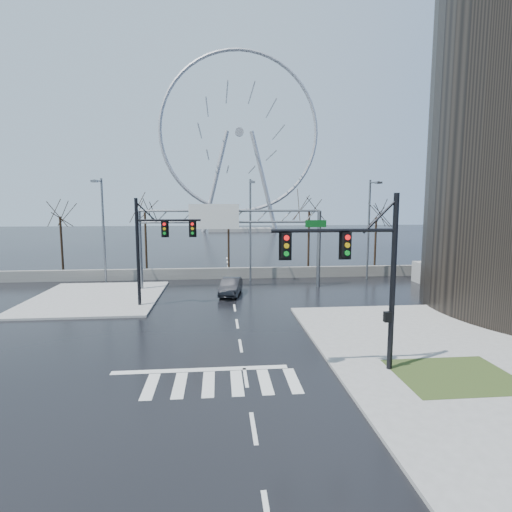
{
  "coord_description": "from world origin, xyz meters",
  "views": [
    {
      "loc": [
        -1.09,
        -20.59,
        7.46
      ],
      "look_at": [
        1.45,
        6.6,
        4.0
      ],
      "focal_mm": 28.0,
      "sensor_mm": 36.0,
      "label": 1
    }
  ],
  "objects": [
    {
      "name": "tree_right",
      "position": [
        9.0,
        23.5,
        6.22
      ],
      "size": [
        3.9,
        3.9,
        7.8
      ],
      "color": "black",
      "rests_on": "ground"
    },
    {
      "name": "sidewalk_right_ext",
      "position": [
        10.0,
        2.0,
        0.07
      ],
      "size": [
        12.0,
        10.0,
        0.15
      ],
      "primitive_type": "cube",
      "color": "gray",
      "rests_on": "ground"
    },
    {
      "name": "ground",
      "position": [
        0.0,
        0.0,
        0.0
      ],
      "size": [
        260.0,
        260.0,
        0.0
      ],
      "primitive_type": "plane",
      "color": "black",
      "rests_on": "ground"
    },
    {
      "name": "streetlight_right",
      "position": [
        14.0,
        18.16,
        5.89
      ],
      "size": [
        0.5,
        2.55,
        10.0
      ],
      "color": "slate",
      "rests_on": "ground"
    },
    {
      "name": "tree_far_right",
      "position": [
        17.0,
        24.0,
        5.41
      ],
      "size": [
        3.4,
        3.4,
        6.8
      ],
      "color": "black",
      "rests_on": "ground"
    },
    {
      "name": "signal_mast_far",
      "position": [
        -5.87,
        8.96,
        4.83
      ],
      "size": [
        4.72,
        0.41,
        8.0
      ],
      "color": "black",
      "rests_on": "ground"
    },
    {
      "name": "signal_mast_near",
      "position": [
        5.14,
        -4.04,
        4.87
      ],
      "size": [
        5.52,
        0.41,
        8.0
      ],
      "color": "black",
      "rests_on": "ground"
    },
    {
      "name": "streetlight_left",
      "position": [
        -12.0,
        18.16,
        5.89
      ],
      "size": [
        0.5,
        2.55,
        10.0
      ],
      "color": "slate",
      "rests_on": "ground"
    },
    {
      "name": "streetlight_mid",
      "position": [
        2.0,
        18.16,
        5.89
      ],
      "size": [
        0.5,
        2.55,
        10.0
      ],
      "color": "slate",
      "rests_on": "ground"
    },
    {
      "name": "grass_strip",
      "position": [
        9.0,
        -5.0,
        0.15
      ],
      "size": [
        5.0,
        4.0,
        0.02
      ],
      "primitive_type": "cube",
      "color": "#30401A",
      "rests_on": "sidewalk_near"
    },
    {
      "name": "sign_gantry",
      "position": [
        -0.38,
        14.96,
        5.18
      ],
      "size": [
        16.36,
        0.4,
        7.6
      ],
      "color": "slate",
      "rests_on": "ground"
    },
    {
      "name": "sidewalk_far",
      "position": [
        -11.0,
        12.0,
        0.07
      ],
      "size": [
        10.0,
        12.0,
        0.15
      ],
      "primitive_type": "cube",
      "color": "gray",
      "rests_on": "ground"
    },
    {
      "name": "ferris_wheel",
      "position": [
        5.0,
        95.0,
        26.13
      ],
      "size": [
        45.0,
        6.0,
        50.91
      ],
      "color": "gray",
      "rests_on": "ground"
    },
    {
      "name": "tree_left",
      "position": [
        -9.0,
        23.5,
        5.98
      ],
      "size": [
        3.75,
        3.75,
        7.5
      ],
      "color": "black",
      "rests_on": "ground"
    },
    {
      "name": "tree_far_left",
      "position": [
        -18.0,
        24.0,
        5.57
      ],
      "size": [
        3.5,
        3.5,
        7.0
      ],
      "color": "black",
      "rests_on": "ground"
    },
    {
      "name": "tree_center",
      "position": [
        0.0,
        24.5,
        5.17
      ],
      "size": [
        3.25,
        3.25,
        6.5
      ],
      "color": "black",
      "rests_on": "ground"
    },
    {
      "name": "barrier_wall",
      "position": [
        0.0,
        20.0,
        0.55
      ],
      "size": [
        52.0,
        0.5,
        1.1
      ],
      "primitive_type": "cube",
      "color": "slate",
      "rests_on": "ground"
    },
    {
      "name": "car",
      "position": [
        -0.14,
        12.38,
        0.7
      ],
      "size": [
        2.23,
        4.47,
        1.41
      ],
      "primitive_type": "imported",
      "rotation": [
        0.0,
        0.0,
        -0.18
      ],
      "color": "black",
      "rests_on": "ground"
    }
  ]
}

